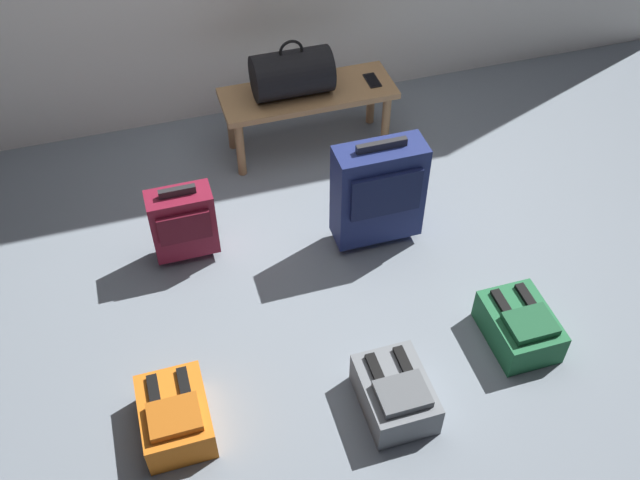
# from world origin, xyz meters

# --- Properties ---
(ground_plane) EXTENTS (6.60, 6.60, 0.00)m
(ground_plane) POSITION_xyz_m (0.00, 0.00, 0.00)
(ground_plane) COLOR slate
(bench) EXTENTS (1.00, 0.36, 0.40)m
(bench) POSITION_xyz_m (0.09, 1.06, 0.34)
(bench) COLOR #A87A4C
(bench) RESTS_ON ground
(duffel_bag_black) EXTENTS (0.44, 0.26, 0.34)m
(duffel_bag_black) POSITION_xyz_m (-0.01, 1.06, 0.53)
(duffel_bag_black) COLOR black
(duffel_bag_black) RESTS_ON bench
(cell_phone) EXTENTS (0.07, 0.14, 0.01)m
(cell_phone) POSITION_xyz_m (0.47, 1.04, 0.40)
(cell_phone) COLOR black
(cell_phone) RESTS_ON bench
(suitcase_upright_navy) EXTENTS (0.45, 0.21, 0.64)m
(suitcase_upright_navy) POSITION_xyz_m (0.20, 0.20, 0.33)
(suitcase_upright_navy) COLOR navy
(suitcase_upright_navy) RESTS_ON ground
(suitcase_small_burgundy) EXTENTS (0.32, 0.19, 0.46)m
(suitcase_small_burgundy) POSITION_xyz_m (-0.77, 0.37, 0.24)
(suitcase_small_burgundy) COLOR maroon
(suitcase_small_burgundy) RESTS_ON ground
(backpack_green) EXTENTS (0.28, 0.38, 0.21)m
(backpack_green) POSITION_xyz_m (0.61, -0.61, 0.09)
(backpack_green) COLOR #1E6038
(backpack_green) RESTS_ON ground
(backpack_orange) EXTENTS (0.28, 0.38, 0.21)m
(backpack_orange) POSITION_xyz_m (-0.98, -0.62, 0.09)
(backpack_orange) COLOR orange
(backpack_orange) RESTS_ON ground
(backpack_grey) EXTENTS (0.28, 0.38, 0.21)m
(backpack_grey) POSITION_xyz_m (-0.07, -0.78, 0.09)
(backpack_grey) COLOR slate
(backpack_grey) RESTS_ON ground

